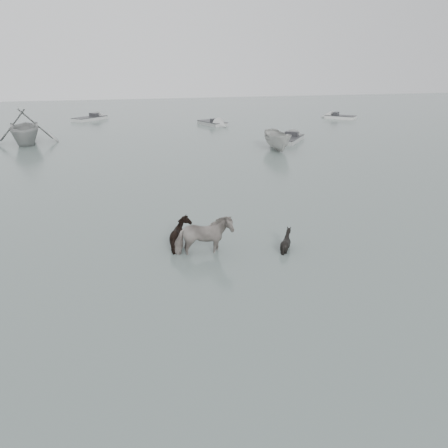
# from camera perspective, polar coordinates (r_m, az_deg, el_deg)

# --- Properties ---
(ground) EXTENTS (140.00, 140.00, 0.00)m
(ground) POSITION_cam_1_polar(r_m,az_deg,el_deg) (15.75, -1.13, -3.78)
(ground) COLOR #54645E
(ground) RESTS_ON ground
(pony_pinto) EXTENTS (2.06, 0.99, 1.72)m
(pony_pinto) POSITION_cam_1_polar(r_m,az_deg,el_deg) (15.32, -2.69, -1.03)
(pony_pinto) COLOR black
(pony_pinto) RESTS_ON ground
(pony_dark) EXTENTS (1.28, 1.44, 1.33)m
(pony_dark) POSITION_cam_1_polar(r_m,az_deg,el_deg) (16.14, -5.53, -0.70)
(pony_dark) COLOR black
(pony_dark) RESTS_ON ground
(pony_black) EXTENTS (1.19, 1.11, 1.09)m
(pony_black) POSITION_cam_1_polar(r_m,az_deg,el_deg) (16.04, 8.16, -1.42)
(pony_black) COLOR black
(pony_black) RESTS_ON ground
(rowboat_trail) EXTENTS (5.58, 6.29, 3.05)m
(rowboat_trail) POSITION_cam_1_polar(r_m,az_deg,el_deg) (40.20, -24.61, 11.63)
(rowboat_trail) COLOR #969896
(rowboat_trail) RESTS_ON ground
(boat_small) EXTENTS (2.00, 4.42, 1.66)m
(boat_small) POSITION_cam_1_polar(r_m,az_deg,el_deg) (34.47, 7.02, 10.92)
(boat_small) COLOR #AAABA6
(boat_small) RESTS_ON ground
(skiff_port) EXTENTS (4.72, 5.39, 0.75)m
(skiff_port) POSITION_cam_1_polar(r_m,az_deg,el_deg) (38.49, 8.55, 11.16)
(skiff_port) COLOR #939693
(skiff_port) RESTS_ON ground
(skiff_mid) EXTENTS (3.27, 5.34, 0.75)m
(skiff_mid) POSITION_cam_1_polar(r_m,az_deg,el_deg) (48.36, -1.52, 13.25)
(skiff_mid) COLOR gray
(skiff_mid) RESTS_ON ground
(skiff_star) EXTENTS (4.55, 4.47, 0.75)m
(skiff_star) POSITION_cam_1_polar(r_m,az_deg,el_deg) (55.58, 14.99, 13.53)
(skiff_star) COLOR beige
(skiff_star) RESTS_ON ground
(skiff_far) EXTENTS (5.26, 5.22, 0.75)m
(skiff_far) POSITION_cam_1_polar(r_m,az_deg,el_deg) (54.69, -17.16, 13.22)
(skiff_far) COLOR #A6A8A6
(skiff_far) RESTS_ON ground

